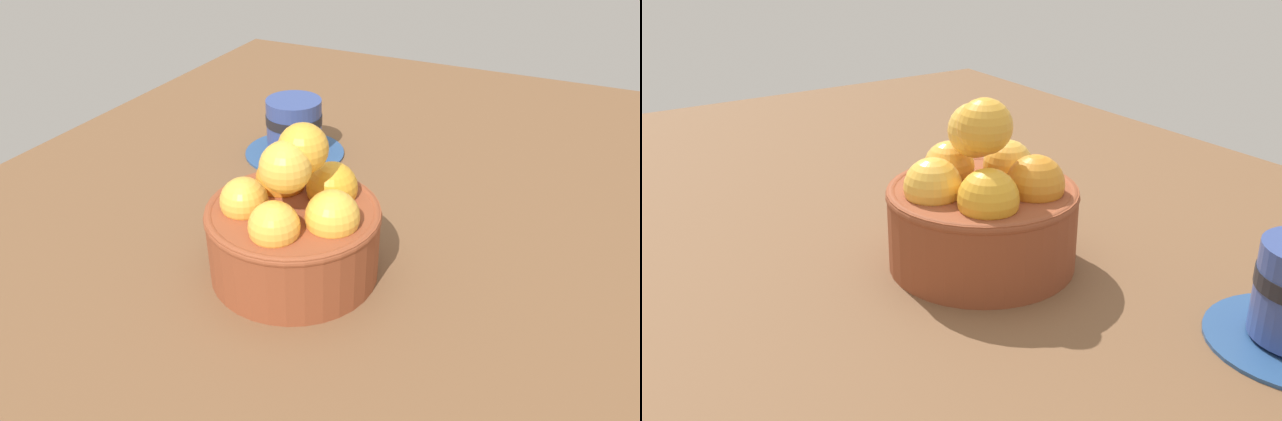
# 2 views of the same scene
# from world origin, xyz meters

# --- Properties ---
(ground_plane) EXTENTS (1.38, 0.90, 0.03)m
(ground_plane) POSITION_xyz_m (0.00, 0.00, -0.02)
(ground_plane) COLOR brown
(terracotta_bowl) EXTENTS (0.16, 0.16, 0.15)m
(terracotta_bowl) POSITION_xyz_m (-0.00, 0.00, 0.05)
(terracotta_bowl) COLOR brown
(terracotta_bowl) RESTS_ON ground_plane
(coffee_cup) EXTENTS (0.13, 0.13, 0.08)m
(coffee_cup) POSITION_xyz_m (-0.23, -0.12, 0.03)
(coffee_cup) COLOR #2A4D82
(coffee_cup) RESTS_ON ground_plane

